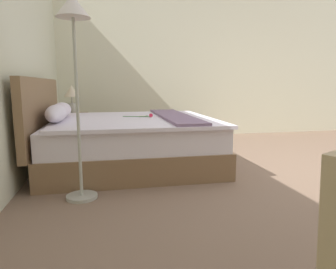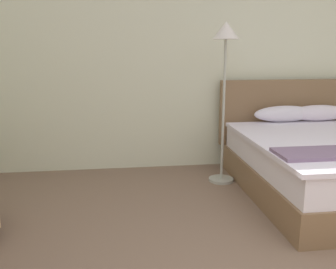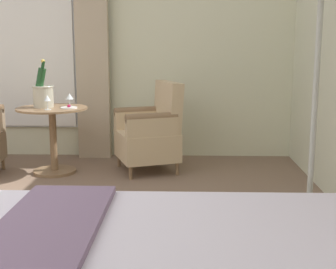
{
  "view_description": "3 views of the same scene",
  "coord_description": "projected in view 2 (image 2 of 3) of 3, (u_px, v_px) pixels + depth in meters",
  "views": [
    {
      "loc": [
        -2.72,
        2.4,
        1.02
      ],
      "look_at": [
        -0.31,
        1.91,
        0.61
      ],
      "focal_mm": 32.0,
      "sensor_mm": 36.0,
      "label": 1
    },
    {
      "loc": [
        -1.15,
        -1.28,
        1.48
      ],
      "look_at": [
        -0.76,
        1.63,
        0.8
      ],
      "focal_mm": 40.0,
      "sensor_mm": 36.0,
      "label": 2
    },
    {
      "loc": [
        2.19,
        2.02,
        1.27
      ],
      "look_at": [
        -0.73,
        1.94,
        0.71
      ],
      "focal_mm": 50.0,
      "sensor_mm": 36.0,
      "label": 3
    }
  ],
  "objects": [
    {
      "name": "bed",
      "position": [
        335.0,
        161.0,
        3.88
      ],
      "size": [
        1.93,
        2.13,
        1.1
      ],
      "color": "#826244",
      "rests_on": "ground"
    },
    {
      "name": "wall_headboard_side",
      "position": [
        211.0,
        53.0,
        4.62
      ],
      "size": [
        6.39,
        0.12,
        2.84
      ],
      "color": "silver",
      "rests_on": "ground"
    },
    {
      "name": "floor_lamp_brass",
      "position": [
        225.0,
        56.0,
        3.96
      ],
      "size": [
        0.29,
        0.29,
        1.75
      ],
      "color": "#B3B5A8",
      "rests_on": "ground"
    }
  ]
}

